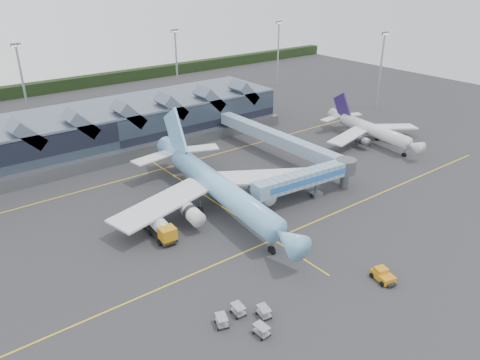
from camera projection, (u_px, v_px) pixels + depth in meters
ground at (243, 220)px, 80.44m from camera, size 260.00×260.00×0.00m
taxi_stripes at (210, 199)px, 87.65m from camera, size 120.00×60.00×0.01m
tree_line_far at (45, 87)px, 158.88m from camera, size 260.00×4.00×4.00m
terminal at (102, 129)px, 109.72m from camera, size 90.00×22.25×12.52m
light_masts at (166, 72)px, 132.07m from camera, size 132.40×42.56×22.45m
main_airliner at (217, 186)px, 82.71m from camera, size 40.29×46.59×14.96m
regional_jet at (371, 129)px, 114.48m from camera, size 27.37×30.09×10.33m
jet_bridge at (313, 177)px, 86.47m from camera, size 23.29×5.16×5.96m
fuel_truck at (157, 224)px, 75.50m from camera, size 3.34×9.94×3.31m
pushback_tug at (383, 275)px, 64.88m from camera, size 2.95×3.98×1.63m
baggage_carts at (246, 318)px, 57.05m from camera, size 6.88×6.60×1.37m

